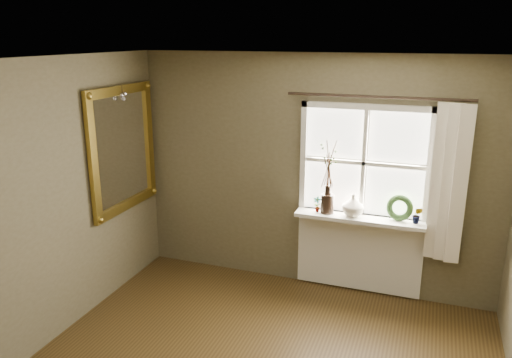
{
  "coord_description": "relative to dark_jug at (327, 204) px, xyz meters",
  "views": [
    {
      "loc": [
        1.2,
        -2.91,
        2.78
      ],
      "look_at": [
        -0.41,
        1.55,
        1.4
      ],
      "focal_mm": 35.0,
      "sensor_mm": 36.0,
      "label": 1
    }
  ],
  "objects": [
    {
      "name": "gilt_mirror",
      "position": [
        -2.17,
        -0.53,
        0.55
      ],
      "size": [
        0.1,
        1.15,
        1.37
      ],
      "color": "white",
      "rests_on": "wall_left"
    },
    {
      "name": "potted_plant_right",
      "position": [
        0.93,
        0.0,
        -0.02
      ],
      "size": [
        0.11,
        0.1,
        0.18
      ],
      "primitive_type": "imported",
      "rotation": [
        0.0,
        0.0,
        -0.2
      ],
      "color": "#243D1B",
      "rests_on": "window_sill"
    },
    {
      "name": "cream_vase",
      "position": [
        0.27,
        0.0,
        0.01
      ],
      "size": [
        0.29,
        0.29,
        0.24
      ],
      "primitive_type": "imported",
      "rotation": [
        0.0,
        0.0,
        -0.35
      ],
      "color": "silver",
      "rests_on": "window_sill"
    },
    {
      "name": "curtain",
      "position": [
        1.19,
        0.01,
        0.34
      ],
      "size": [
        0.36,
        0.12,
        1.59
      ],
      "primitive_type": "cube",
      "color": "white",
      "rests_on": "wall_back"
    },
    {
      "name": "ceiling",
      "position": [
        -0.2,
        -2.12,
        1.58
      ],
      "size": [
        4.5,
        4.5,
        0.0
      ],
      "primitive_type": "plane",
      "color": "silver",
      "rests_on": "ground"
    },
    {
      "name": "window_sill",
      "position": [
        0.35,
        0.0,
        -0.12
      ],
      "size": [
        1.36,
        0.26,
        0.04
      ],
      "primitive_type": "cube",
      "color": "white",
      "rests_on": "wall_back"
    },
    {
      "name": "wreath",
      "position": [
        0.75,
        0.04,
        -0.0
      ],
      "size": [
        0.29,
        0.16,
        0.28
      ],
      "primitive_type": "torus",
      "rotation": [
        1.36,
        0.0,
        -0.14
      ],
      "color": "#243D1B",
      "rests_on": "window_sill"
    },
    {
      "name": "window_apron",
      "position": [
        0.35,
        0.11,
        -0.56
      ],
      "size": [
        1.36,
        0.04,
        0.88
      ],
      "primitive_type": "cube",
      "color": "white",
      "rests_on": "ground"
    },
    {
      "name": "dark_jug",
      "position": [
        0.0,
        0.0,
        0.0
      ],
      "size": [
        0.17,
        0.17,
        0.21
      ],
      "primitive_type": "cylinder",
      "rotation": [
        0.0,
        0.0,
        0.2
      ],
      "color": "black",
      "rests_on": "window_sill"
    },
    {
      "name": "wall_back",
      "position": [
        -0.2,
        0.18,
        0.28
      ],
      "size": [
        4.0,
        0.1,
        2.6
      ],
      "primitive_type": "cube",
      "color": "brown",
      "rests_on": "ground"
    },
    {
      "name": "window_frame",
      "position": [
        0.35,
        0.11,
        0.46
      ],
      "size": [
        1.36,
        0.06,
        1.24
      ],
      "color": "white",
      "rests_on": "wall_back"
    },
    {
      "name": "wall_left",
      "position": [
        -2.25,
        -2.12,
        0.28
      ],
      "size": [
        0.1,
        4.5,
        2.6
      ],
      "primitive_type": "cube",
      "color": "brown",
      "rests_on": "ground"
    },
    {
      "name": "curtain_rod",
      "position": [
        0.45,
        0.05,
        1.16
      ],
      "size": [
        1.84,
        0.03,
        0.03
      ],
      "primitive_type": "cylinder",
      "rotation": [
        0.0,
        1.57,
        0.0
      ],
      "color": "black",
      "rests_on": "wall_back"
    },
    {
      "name": "potted_plant_left",
      "position": [
        -0.11,
        0.0,
        -0.02
      ],
      "size": [
        0.09,
        0.06,
        0.17
      ],
      "primitive_type": "imported",
      "rotation": [
        0.0,
        0.0,
        0.01
      ],
      "color": "#243D1B",
      "rests_on": "window_sill"
    }
  ]
}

